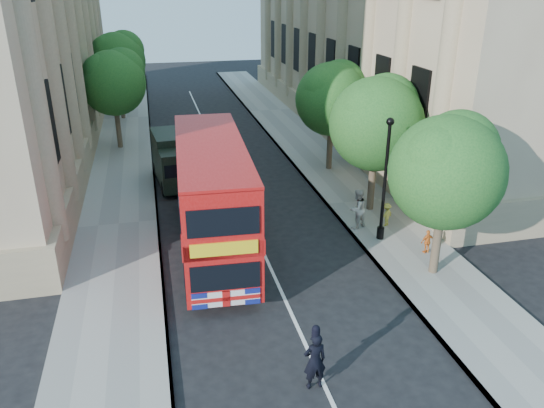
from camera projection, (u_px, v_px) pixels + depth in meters
ground at (307, 347)px, 15.89m from camera, size 120.00×120.00×0.00m
pavement_right at (361, 202)px, 26.03m from camera, size 3.50×80.00×0.12m
pavement_left at (119, 225)px, 23.62m from camera, size 3.50×80.00×0.12m
tree_right_near at (448, 166)px, 18.17m from camera, size 4.00×4.00×6.08m
tree_right_mid at (377, 119)px, 23.46m from camera, size 4.20×4.20×6.37m
tree_right_far at (332, 95)px, 28.88m from camera, size 4.00×4.00×6.15m
tree_left_far at (113, 79)px, 32.63m from camera, size 4.00×4.00×6.30m
tree_left_back at (117, 57)px, 39.69m from camera, size 4.20×4.20×6.65m
lamp_post at (385, 185)px, 21.33m from camera, size 0.32×0.32×5.16m
double_decker_bus at (213, 195)px, 20.58m from camera, size 3.02×9.65×4.40m
box_van at (175, 161)px, 27.96m from camera, size 2.31×4.80×2.66m
police_constable at (315, 361)px, 14.01m from camera, size 0.65×0.45×1.73m
woman_pedestrian at (357, 209)px, 22.86m from camera, size 1.08×0.99×1.80m
child_a at (427, 242)px, 20.90m from camera, size 0.60×0.30×0.98m
child_b at (386, 214)px, 23.21m from camera, size 0.78×0.66×1.05m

